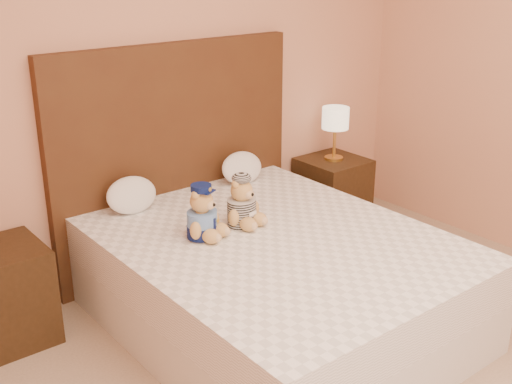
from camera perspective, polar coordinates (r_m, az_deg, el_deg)
room_walls at (r=2.70m, az=12.70°, el=15.52°), size 4.04×4.52×2.72m
bed at (r=3.66m, az=1.72°, el=-7.96°), size 1.60×2.00×0.55m
headboard at (r=4.23m, az=-7.09°, el=2.94°), size 1.75×0.08×1.50m
nightstand_left at (r=3.78m, az=-21.47°, el=-8.54°), size 0.45×0.45×0.55m
nightstand_right at (r=4.97m, az=6.78°, el=-0.12°), size 0.45×0.45×0.55m
lamp at (r=4.80m, az=7.07°, el=6.30°), size 0.20×0.20×0.40m
teddy_police at (r=3.49m, az=-4.84°, el=-1.74°), size 0.34×0.33×0.30m
teddy_prisoner at (r=3.64m, az=-1.28°, el=-0.82°), size 0.31×0.30×0.29m
pillow_left at (r=3.91m, az=-11.01°, el=-0.12°), size 0.32×0.21×0.23m
pillow_right at (r=4.33m, az=-1.26°, el=2.30°), size 0.32×0.21×0.22m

